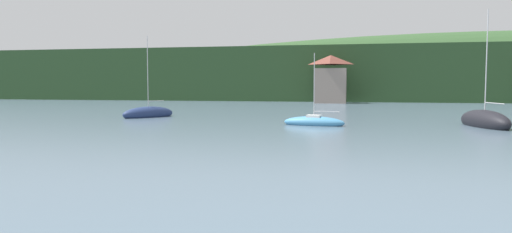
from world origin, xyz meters
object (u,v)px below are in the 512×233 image
sailboat_far_3 (484,121)px  sailboat_far_7 (148,114)px  shore_building_west (331,80)px  sailboat_far_0 (314,122)px

sailboat_far_3 → sailboat_far_7: 35.40m
sailboat_far_3 → shore_building_west: bearing=4.7°
sailboat_far_3 → sailboat_far_7: bearing=68.8°
shore_building_west → sailboat_far_0: (1.16, -52.07, -4.42)m
shore_building_west → sailboat_far_3: bearing=-71.9°
shore_building_west → sailboat_far_0: bearing=-88.7°
shore_building_west → sailboat_far_0: 52.27m
sailboat_far_7 → sailboat_far_3: bearing=114.2°
sailboat_far_0 → sailboat_far_7: size_ratio=0.72×
sailboat_far_0 → shore_building_west: bearing=-78.4°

